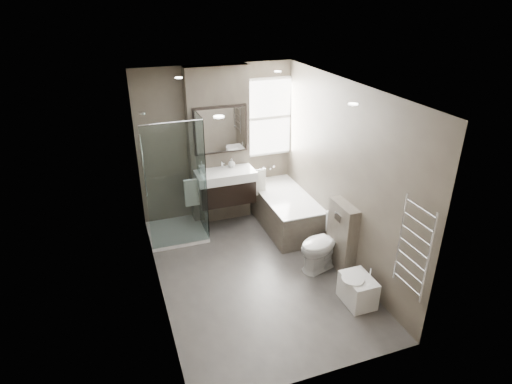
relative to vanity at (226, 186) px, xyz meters
name	(u,v)px	position (x,y,z in m)	size (l,w,h in m)	color
room	(255,190)	(0.00, -1.43, 0.56)	(2.70, 3.90, 2.70)	#464340
vanity_pier	(219,147)	(0.00, 0.35, 0.56)	(1.00, 0.25, 2.60)	#595146
vanity	(226,186)	(0.00, 0.00, 0.00)	(0.95, 0.47, 0.66)	black
mirror_cabinet	(221,130)	(0.00, 0.19, 0.89)	(0.86, 0.08, 0.76)	black
towel_left	(192,193)	(-0.56, -0.02, -0.02)	(0.24, 0.06, 0.44)	silver
towel_right	(258,183)	(0.56, -0.02, -0.02)	(0.24, 0.06, 0.44)	silver
shower_enclosure	(182,209)	(-0.75, -0.08, -0.25)	(0.90, 0.90, 2.00)	white
bathtub	(285,209)	(0.92, -0.33, -0.43)	(0.75, 1.60, 0.57)	#595146
window	(268,118)	(0.90, 0.45, 0.93)	(0.98, 0.06, 1.33)	white
toilet	(324,244)	(0.97, -1.61, -0.35)	(0.43, 0.76, 0.78)	white
cistern_box	(342,236)	(1.21, -1.68, -0.24)	(0.19, 0.55, 1.00)	#595146
bidet	(357,290)	(1.01, -2.45, -0.54)	(0.40, 0.47, 0.49)	white
towel_radiator	(414,248)	(1.25, -3.03, 0.38)	(0.03, 0.49, 1.10)	silver
soap_bottle_a	(202,167)	(-0.35, 0.06, 0.36)	(0.09, 0.09, 0.19)	white
soap_bottle_b	(232,163)	(0.15, 0.12, 0.34)	(0.12, 0.12, 0.15)	white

